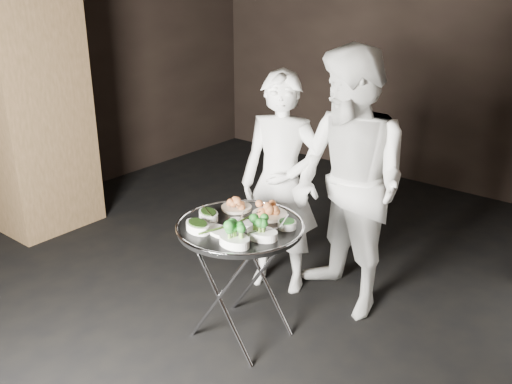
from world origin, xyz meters
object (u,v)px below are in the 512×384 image
Objects in this scene: serving_tray at (240,227)px; waiter_right at (349,185)px; tray_stand at (241,277)px; waiter_left at (281,184)px.

waiter_right is at bearing 67.15° from serving_tray.
waiter_right reaches higher than serving_tray.
serving_tray is (0.00, 0.00, 0.34)m from tray_stand.
waiter_left is at bearing 106.48° from serving_tray.
waiter_right is (0.51, 0.06, 0.10)m from waiter_left.
waiter_right reaches higher than waiter_left.
waiter_right is at bearing 67.15° from tray_stand.
tray_stand is 0.48× the size of waiter_left.
waiter_left is (-0.20, 0.67, 0.02)m from serving_tray.
waiter_right is at bearing -12.03° from waiter_left.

